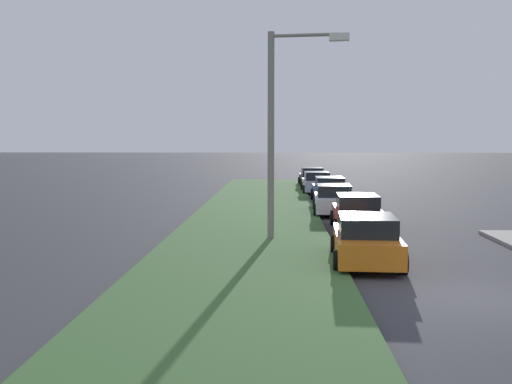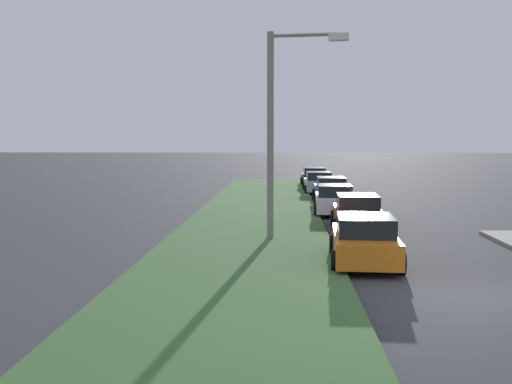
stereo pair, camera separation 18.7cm
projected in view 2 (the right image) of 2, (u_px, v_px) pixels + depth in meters
ground at (490, 300)px, 14.04m from camera, size 300.00×300.00×0.00m
grass_median at (251, 231)px, 24.25m from camera, size 60.00×6.00×0.12m
parked_car_orange at (365, 240)px, 18.03m from camera, size 4.40×2.21×1.47m
parked_car_red at (357, 213)px, 24.75m from camera, size 4.37×2.15×1.47m
parked_car_white at (334, 200)px, 30.02m from camera, size 4.37×2.16×1.47m
parked_car_blue at (331, 190)px, 36.07m from camera, size 4.31×2.03×1.47m
parked_car_silver at (318, 183)px, 41.77m from camera, size 4.33×2.07×1.47m
parked_car_black at (314, 177)px, 47.70m from camera, size 4.33×2.07×1.47m
streetlight at (280, 120)px, 21.77m from camera, size 0.64×2.87×7.50m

